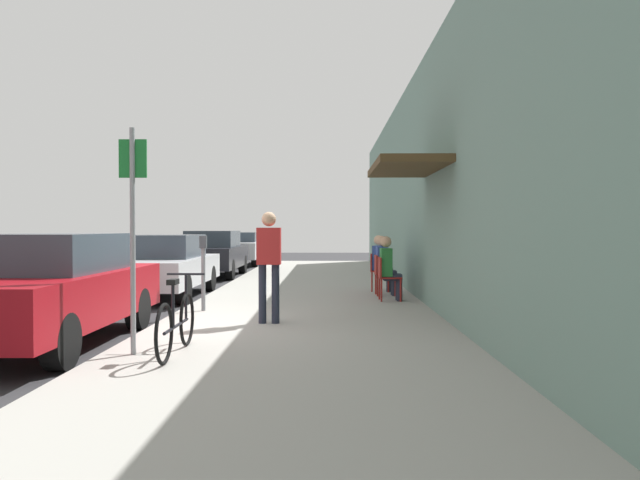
# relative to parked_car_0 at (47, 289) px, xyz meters

# --- Properties ---
(ground_plane) EXTENTS (60.00, 60.00, 0.00)m
(ground_plane) POSITION_rel_parked_car_0_xyz_m (1.10, 0.98, -0.77)
(ground_plane) COLOR #2D2D30
(sidewalk_slab) EXTENTS (4.50, 32.00, 0.12)m
(sidewalk_slab) POSITION_rel_parked_car_0_xyz_m (3.35, 2.98, -0.71)
(sidewalk_slab) COLOR #9E9B93
(sidewalk_slab) RESTS_ON ground_plane
(building_facade) EXTENTS (1.40, 32.00, 4.90)m
(building_facade) POSITION_rel_parked_car_0_xyz_m (5.74, 2.97, 1.69)
(building_facade) COLOR gray
(building_facade) RESTS_ON ground_plane
(parked_car_0) EXTENTS (1.80, 4.40, 1.50)m
(parked_car_0) POSITION_rel_parked_car_0_xyz_m (0.00, 0.00, 0.00)
(parked_car_0) COLOR maroon
(parked_car_0) RESTS_ON ground_plane
(parked_car_1) EXTENTS (1.80, 4.40, 1.42)m
(parked_car_1) POSITION_rel_parked_car_0_xyz_m (0.00, 5.71, -0.04)
(parked_car_1) COLOR #B7B7BC
(parked_car_1) RESTS_ON ground_plane
(parked_car_2) EXTENTS (1.80, 4.40, 1.49)m
(parked_car_2) POSITION_rel_parked_car_0_xyz_m (0.00, 11.63, -0.00)
(parked_car_2) COLOR black
(parked_car_2) RESTS_ON ground_plane
(parked_car_3) EXTENTS (1.80, 4.40, 1.40)m
(parked_car_3) POSITION_rel_parked_car_0_xyz_m (0.00, 17.88, -0.03)
(parked_car_3) COLOR #B7B7BC
(parked_car_3) RESTS_ON ground_plane
(parking_meter) EXTENTS (0.12, 0.10, 1.32)m
(parking_meter) POSITION_rel_parked_car_0_xyz_m (1.55, 2.60, 0.12)
(parking_meter) COLOR slate
(parking_meter) RESTS_ON sidewalk_slab
(street_sign) EXTENTS (0.32, 0.06, 2.60)m
(street_sign) POSITION_rel_parked_car_0_xyz_m (1.50, -1.09, 0.87)
(street_sign) COLOR gray
(street_sign) RESTS_ON sidewalk_slab
(bicycle_0) EXTENTS (0.46, 1.71, 0.90)m
(bicycle_0) POSITION_rel_parked_car_0_xyz_m (2.00, -1.10, -0.29)
(bicycle_0) COLOR black
(bicycle_0) RESTS_ON sidewalk_slab
(cafe_chair_0) EXTENTS (0.45, 0.45, 0.87)m
(cafe_chair_0) POSITION_rel_parked_car_0_xyz_m (4.91, 4.14, -0.14)
(cafe_chair_0) COLOR maroon
(cafe_chair_0) RESTS_ON sidewalk_slab
(seated_patron_0) EXTENTS (0.43, 0.36, 1.29)m
(seated_patron_0) POSITION_rel_parked_car_0_xyz_m (4.97, 4.14, 0.05)
(seated_patron_0) COLOR #232838
(seated_patron_0) RESTS_ON sidewalk_slab
(cafe_chair_1) EXTENTS (0.45, 0.45, 0.87)m
(cafe_chair_1) POSITION_rel_parked_car_0_xyz_m (4.91, 5.08, -0.14)
(cafe_chair_1) COLOR maroon
(cafe_chair_1) RESTS_ON sidewalk_slab
(seated_patron_1) EXTENTS (0.43, 0.36, 1.29)m
(seated_patron_1) POSITION_rel_parked_car_0_xyz_m (4.97, 5.08, 0.05)
(seated_patron_1) COLOR #232838
(seated_patron_1) RESTS_ON sidewalk_slab
(cafe_chair_2) EXTENTS (0.55, 0.55, 0.87)m
(cafe_chair_2) POSITION_rel_parked_car_0_xyz_m (4.91, 5.96, -0.14)
(cafe_chair_2) COLOR maroon
(cafe_chair_2) RESTS_ON sidewalk_slab
(seated_patron_2) EXTENTS (0.50, 0.46, 1.29)m
(seated_patron_2) POSITION_rel_parked_car_0_xyz_m (4.97, 5.95, 0.05)
(seated_patron_2) COLOR #232838
(seated_patron_2) RESTS_ON sidewalk_slab
(pedestrian_standing) EXTENTS (0.36, 0.22, 1.70)m
(pedestrian_standing) POSITION_rel_parked_car_0_xyz_m (2.84, 1.20, 0.35)
(pedestrian_standing) COLOR #232838
(pedestrian_standing) RESTS_ON sidewalk_slab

